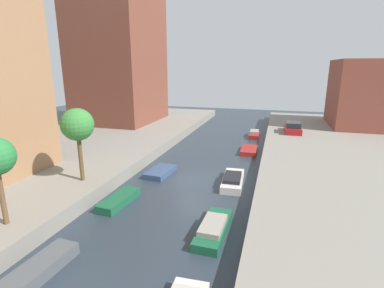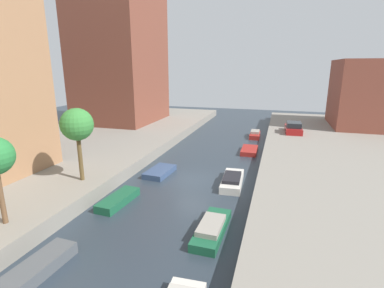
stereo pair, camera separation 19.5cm
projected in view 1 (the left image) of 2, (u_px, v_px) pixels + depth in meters
ground_plane at (193, 180)px, 23.15m from camera, size 84.00×84.00×0.00m
quay_left at (39, 158)px, 27.11m from camera, size 20.00×64.00×1.00m
apartment_tower_far at (118, 45)px, 40.75m from camera, size 10.00×11.79×21.40m
low_block_right at (374, 94)px, 37.95m from camera, size 10.00×10.13×8.67m
street_tree_2 at (77, 125)px, 19.53m from camera, size 2.20×2.20×5.08m
parked_car at (293, 128)px, 35.38m from camera, size 2.01×4.13×1.31m
moored_boat_left_1 at (41, 267)px, 12.63m from camera, size 1.39×3.47×0.58m
moored_boat_left_2 at (119, 200)px, 19.09m from camera, size 1.45×3.55×0.53m
moored_boat_left_3 at (160, 172)px, 24.35m from camera, size 1.90×3.30×0.46m
moored_boat_right_2 at (213, 228)px, 15.65m from camera, size 1.44×4.16×0.75m
moored_boat_right_3 at (233, 180)px, 22.24m from camera, size 1.71×4.32×0.79m
moored_boat_right_4 at (249, 150)px, 30.62m from camera, size 1.63×3.35×0.46m
moored_boat_right_5 at (254, 134)px, 37.28m from camera, size 1.29×3.37×0.84m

